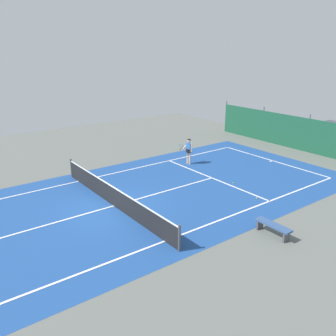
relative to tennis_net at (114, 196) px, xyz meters
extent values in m
plane|color=slate|center=(0.00, 0.00, -0.51)|extent=(36.00, 36.00, 0.00)
cube|color=#1E478C|center=(0.00, 0.00, -0.51)|extent=(11.02, 26.60, 0.01)
cube|color=white|center=(0.00, 11.90, -0.50)|extent=(8.22, 0.10, 0.01)
cube|color=white|center=(-4.11, 0.00, -0.50)|extent=(0.10, 23.80, 0.01)
cube|color=white|center=(4.11, 0.00, -0.50)|extent=(0.10, 23.80, 0.01)
cube|color=white|center=(0.00, 6.40, -0.50)|extent=(8.22, 0.10, 0.01)
cube|color=white|center=(0.00, 0.00, -0.50)|extent=(0.10, 12.80, 0.01)
cube|color=white|center=(0.00, 11.75, -0.50)|extent=(0.10, 0.30, 0.01)
cube|color=black|center=(0.00, 0.00, -0.04)|extent=(9.92, 0.03, 0.95)
cube|color=white|center=(0.00, 0.00, 0.46)|extent=(9.92, 0.04, 0.05)
cylinder|color=#47474C|center=(-5.01, 0.00, 0.04)|extent=(0.10, 0.10, 1.10)
cylinder|color=#47474C|center=(5.01, 0.00, 0.04)|extent=(0.10, 0.10, 1.10)
cube|color=#195138|center=(0.00, 15.62, 0.69)|extent=(16.22, 0.06, 2.40)
cylinder|color=#595B60|center=(-8.11, 15.68, 0.84)|extent=(0.08, 0.08, 2.70)
cylinder|color=#595B60|center=(-4.05, 15.68, 0.84)|extent=(0.08, 0.08, 2.70)
cylinder|color=#595B60|center=(0.00, 15.68, 0.84)|extent=(0.08, 0.08, 2.70)
cube|color=#234C1E|center=(0.00, 16.22, 0.04)|extent=(14.60, 0.70, 1.10)
cylinder|color=beige|center=(-2.75, 7.03, -0.10)|extent=(0.12, 0.12, 0.82)
cylinder|color=beige|center=(-2.95, 7.02, -0.10)|extent=(0.12, 0.12, 0.82)
cylinder|color=black|center=(-2.85, 7.02, 0.39)|extent=(0.40, 0.40, 0.22)
cube|color=#2D6BB7|center=(-2.85, 7.02, 0.59)|extent=(0.37, 0.22, 0.56)
sphere|color=beige|center=(-2.85, 7.02, 1.02)|extent=(0.22, 0.22, 0.22)
cylinder|color=black|center=(-2.85, 7.02, 1.11)|extent=(0.23, 0.23, 0.04)
cylinder|color=beige|center=(-2.62, 7.04, 0.62)|extent=(0.09, 0.09, 0.58)
cylinder|color=beige|center=(-3.07, 6.89, 0.62)|extent=(0.12, 0.53, 0.41)
cylinder|color=black|center=(-3.11, 6.59, 0.51)|extent=(0.05, 0.28, 0.13)
torus|color=teal|center=(-3.11, 6.59, 0.73)|extent=(0.31, 0.14, 0.29)
sphere|color=#CCDB33|center=(3.52, 6.14, -0.48)|extent=(0.07, 0.07, 0.07)
sphere|color=#CCDB33|center=(1.30, 6.77, -0.48)|extent=(0.07, 0.07, 0.07)
cube|color=maroon|center=(-0.15, 18.86, 0.21)|extent=(2.24, 4.37, 0.80)
cube|color=#2D333D|center=(-0.15, 18.86, 0.89)|extent=(1.72, 2.04, 0.56)
cylinder|color=black|center=(-0.91, 20.25, -0.19)|extent=(0.29, 0.66, 0.64)
cylinder|color=black|center=(-1.19, 17.67, -0.19)|extent=(0.29, 0.66, 0.64)
cylinder|color=black|center=(0.60, 17.47, -0.19)|extent=(0.29, 0.66, 0.64)
cube|color=#335184|center=(6.31, 3.78, -0.06)|extent=(1.60, 0.40, 0.08)
cube|color=#4C4C51|center=(5.66, 3.78, -0.29)|extent=(0.08, 0.36, 0.45)
cube|color=#4C4C51|center=(6.96, 3.78, -0.29)|extent=(0.08, 0.36, 0.45)
camera|label=1|loc=(14.22, -7.41, 6.79)|focal=38.82mm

